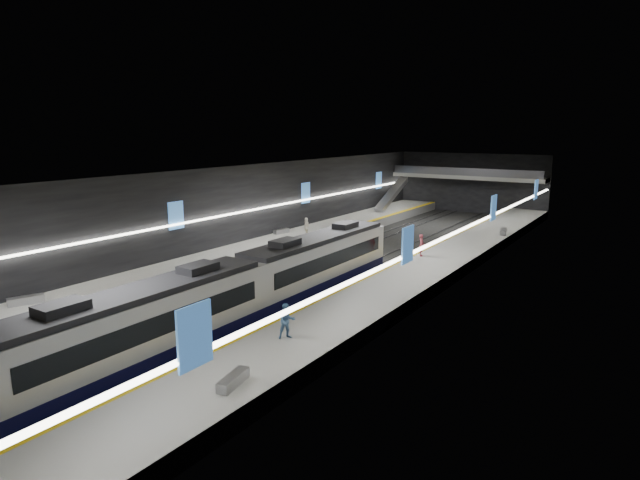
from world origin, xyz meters
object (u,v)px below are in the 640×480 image
Objects in this scene: bench_right_near at (233,380)px; passenger_right_b at (287,321)px; bench_right_far at (504,232)px; passenger_left_a at (306,228)px; train at (247,286)px; bench_left_far at (281,231)px; passenger_right_a at (421,245)px; escalator at (392,194)px; bench_left_near at (26,300)px.

bench_right_near is 1.03× the size of passenger_right_b.
bench_right_far is 1.06× the size of passenger_left_a.
passenger_left_a reaches higher than bench_right_far.
train is 5.63m from passenger_right_b.
passenger_right_b is at bearing -41.46° from bench_left_far.
passenger_right_a is at bearing 83.42° from bench_right_near.
escalator is 46.94m from bench_left_near.
train is at bearing -113.43° from bench_right_far.
bench_right_far is 1.13× the size of passenger_right_a.
escalator is 45.19m from passenger_right_b.
passenger_left_a is at bearing 106.89° from bench_right_near.
passenger_left_a is (-14.63, 26.35, 0.74)m from bench_right_near.
passenger_left_a is at bearing -152.66° from bench_right_far.
passenger_left_a is (1.44, -21.46, -0.93)m from escalator.
escalator is (-10.00, 39.94, 0.70)m from train.
escalator is at bearing 109.62° from bench_left_near.
bench_right_far reaches higher than bench_left_far.
train is at bearing 99.42° from passenger_right_b.
train is 14.71× the size of bench_right_far.
bench_right_far is 33.34m from passenger_right_b.
bench_left_far is 15.50m from passenger_right_a.
escalator is 4.46× the size of passenger_right_b.
train is 3.76× the size of escalator.
passenger_left_a is at bearing 105.15° from bench_left_near.
bench_right_far is (0.70, 38.45, 0.02)m from bench_right_near.
bench_right_far is (17.97, 37.54, 0.01)m from bench_left_near.
escalator reaches higher than bench_left_near.
train is 16.63× the size of passenger_right_a.
escalator reaches higher than bench_right_far.
escalator reaches higher than bench_right_near.
bench_left_far is (-1.81, -21.16, -1.69)m from escalator.
bench_left_near is 1.09× the size of passenger_right_a.
passenger_right_a is (14.81, 24.33, 0.66)m from bench_left_near.
bench_left_near is at bearing -148.13° from train.
bench_right_far is at bearing 77.52° from train.
bench_left_near is 1.10× the size of passenger_right_b.
train is 20.36m from passenger_left_a.
passenger_right_a reaches higher than passenger_right_b.
passenger_right_a is (-2.46, 25.24, 0.68)m from bench_right_near.
escalator is 4.57× the size of bench_left_far.
passenger_right_b is at bearing 16.48° from passenger_left_a.
train is at bearing -75.94° from escalator.
bench_right_near reaches higher than bench_left_far.
passenger_right_b is (16.13, 4.25, 0.66)m from bench_left_near.
bench_left_near is at bearing 143.00° from passenger_right_b.
bench_right_far is at bearing 35.05° from passenger_right_b.
escalator reaches higher than passenger_right_a.
train reaches higher than bench_left_far.
train is at bearing 147.80° from passenger_right_a.
bench_right_near is 0.91× the size of bench_right_far.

